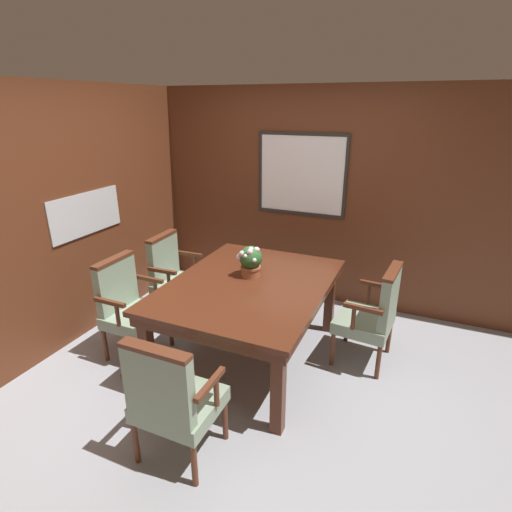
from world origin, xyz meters
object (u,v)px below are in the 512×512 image
(chair_left_near, at_px, (129,304))
(chair_right_far, at_px, (373,313))
(potted_plant, at_px, (250,260))
(chair_left_far, at_px, (174,275))
(chair_head_near, at_px, (172,397))
(dining_table, at_px, (249,292))

(chair_left_near, xyz_separation_m, chair_right_far, (2.11, 0.74, 0.00))
(chair_right_far, bearing_deg, potted_plant, -72.47)
(chair_left_near, height_order, potted_plant, potted_plant)
(chair_left_far, bearing_deg, potted_plant, -104.88)
(chair_head_near, xyz_separation_m, chair_left_far, (-1.10, 1.64, 0.00))
(chair_right_far, distance_m, potted_plant, 1.20)
(chair_right_far, relative_size, potted_plant, 3.19)
(dining_table, distance_m, chair_left_near, 1.14)
(dining_table, height_order, chair_left_near, chair_left_near)
(dining_table, bearing_deg, chair_left_far, 160.58)
(dining_table, distance_m, chair_left_far, 1.15)
(dining_table, xyz_separation_m, chair_right_far, (1.05, 0.38, -0.17))
(chair_left_near, distance_m, chair_right_far, 2.24)
(potted_plant, bearing_deg, dining_table, -69.65)
(chair_head_near, bearing_deg, chair_left_near, -39.20)
(chair_left_near, relative_size, potted_plant, 3.19)
(dining_table, relative_size, chair_left_far, 1.83)
(chair_head_near, bearing_deg, chair_left_far, -56.06)
(potted_plant, bearing_deg, chair_left_near, -153.71)
(dining_table, relative_size, chair_right_far, 1.83)
(chair_right_far, bearing_deg, chair_left_near, -65.45)
(chair_left_far, bearing_deg, chair_head_near, -147.75)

